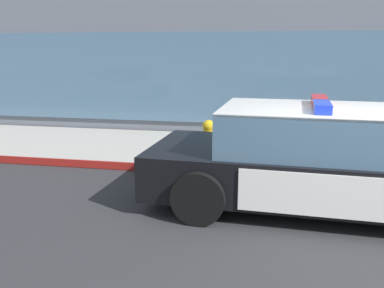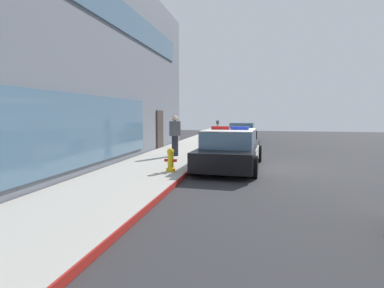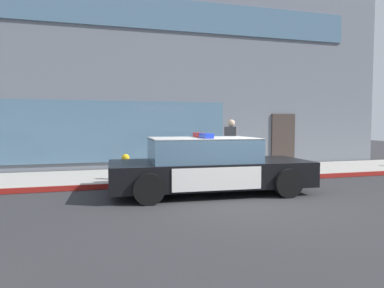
% 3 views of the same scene
% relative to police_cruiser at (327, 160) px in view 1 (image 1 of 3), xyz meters
% --- Properties ---
extents(sidewalk, '(48.00, 2.86, 0.15)m').
position_rel_police_cruiser_xyz_m(sidewalk, '(0.57, 2.62, -0.60)').
color(sidewalk, '#B2ADA3').
rests_on(sidewalk, ground).
extents(curb_red_paint, '(28.80, 0.04, 0.14)m').
position_rel_police_cruiser_xyz_m(curb_red_paint, '(0.57, 1.18, -0.60)').
color(curb_red_paint, maroon).
rests_on(curb_red_paint, ground).
extents(police_cruiser, '(4.99, 2.26, 1.49)m').
position_rel_police_cruiser_xyz_m(police_cruiser, '(0.00, 0.00, 0.00)').
color(police_cruiser, black).
rests_on(police_cruiser, ground).
extents(fire_hydrant, '(0.34, 0.39, 0.73)m').
position_rel_police_cruiser_xyz_m(fire_hydrant, '(-1.87, 1.68, -0.18)').
color(fire_hydrant, gold).
rests_on(fire_hydrant, sidewalk).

